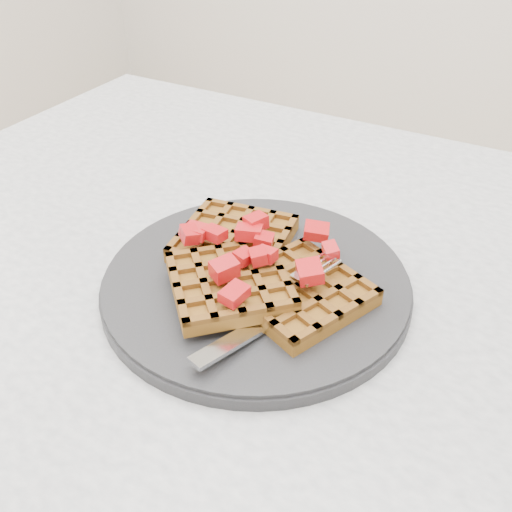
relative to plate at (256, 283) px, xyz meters
The scene contains 5 objects.
table 0.15m from the plate, 26.57° to the left, with size 1.20×0.80×0.75m.
plate is the anchor object (origin of this frame).
waffles 0.02m from the plate, 87.49° to the right, with size 0.23×0.21×0.03m.
strawberry_pile 0.05m from the plate, 90.00° to the left, with size 0.15×0.15×0.02m, color #9D0007, non-canonical shape.
fork 0.06m from the plate, 41.90° to the right, with size 0.02×0.18×0.02m, color silver, non-canonical shape.
Camera 1 is at (0.13, -0.42, 1.11)m, focal length 40.00 mm.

